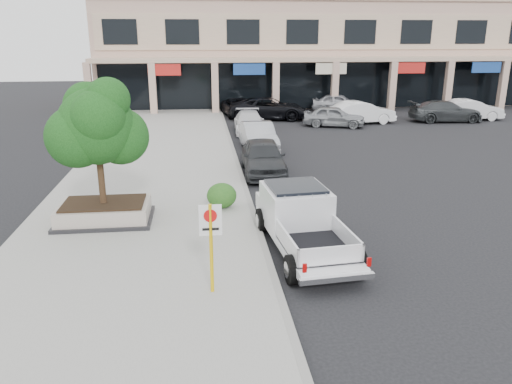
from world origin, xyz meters
TOP-DOWN VIEW (x-y plane):
  - ground at (0.00, 0.00)m, footprint 120.00×120.00m
  - sidewalk at (-5.50, 6.00)m, footprint 8.00×52.00m
  - curb at (-1.55, 6.00)m, footprint 0.20×52.00m
  - strip_mall at (8.00, 33.93)m, footprint 40.55×12.43m
  - planter at (-6.72, 2.22)m, footprint 3.20×2.20m
  - planter_tree at (-6.59, 2.38)m, footprint 2.90×2.55m
  - no_parking_sign at (-3.20, -3.16)m, footprint 0.55×0.09m
  - hedge at (-2.65, 3.15)m, footprint 1.10×0.99m
  - pickup_truck at (-0.35, -0.71)m, footprint 2.63×5.89m
  - curb_car_a at (-0.46, 8.19)m, footprint 2.05×4.81m
  - curb_car_b at (-0.10, 13.17)m, footprint 1.88×4.81m
  - curb_car_c at (-0.06, 18.67)m, footprint 2.12×4.81m
  - curb_car_d at (-0.15, 25.62)m, footprint 2.99×5.32m
  - lot_car_a at (6.15, 20.11)m, footprint 4.65×3.05m
  - lot_car_b at (8.43, 21.10)m, footprint 5.21×2.54m
  - lot_car_c at (15.06, 21.28)m, footprint 5.48×2.47m
  - lot_car_d at (2.04, 23.87)m, footprint 6.39×3.73m
  - lot_car_e at (8.43, 27.13)m, footprint 4.77×3.16m
  - lot_car_f at (17.29, 21.80)m, footprint 4.85×1.87m

SIDE VIEW (x-z plane):
  - ground at x=0.00m, z-range 0.00..0.00m
  - sidewalk at x=-5.50m, z-range 0.00..0.15m
  - curb at x=-1.55m, z-range 0.00..0.15m
  - planter at x=-6.72m, z-range 0.14..0.82m
  - hedge at x=-2.65m, z-range 0.15..1.08m
  - curb_car_c at x=-0.06m, z-range 0.00..1.37m
  - curb_car_d at x=-0.15m, z-range 0.00..1.40m
  - lot_car_a at x=6.15m, z-range 0.00..1.47m
  - lot_car_e at x=8.43m, z-range 0.00..1.51m
  - lot_car_c at x=15.06m, z-range 0.00..1.56m
  - curb_car_b at x=-0.10m, z-range 0.00..1.56m
  - lot_car_f at x=17.29m, z-range 0.00..1.58m
  - curb_car_a at x=-0.46m, z-range 0.00..1.62m
  - lot_car_b at x=8.43m, z-range 0.00..1.65m
  - lot_car_d at x=2.04m, z-range 0.00..1.67m
  - pickup_truck at x=-0.35m, z-range 0.00..1.80m
  - no_parking_sign at x=-3.20m, z-range 0.48..2.78m
  - planter_tree at x=-6.59m, z-range 1.41..5.41m
  - strip_mall at x=8.00m, z-range 0.00..9.50m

